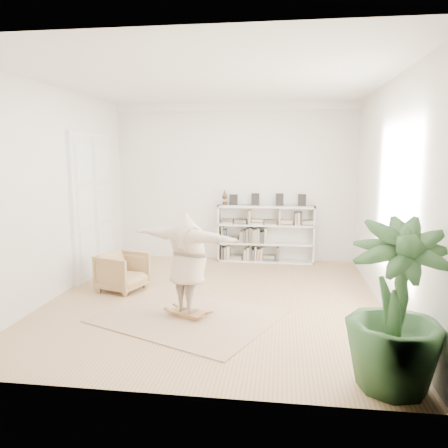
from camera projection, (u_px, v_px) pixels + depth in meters
The scene contains 9 objects.
floor at pixel (215, 300), 7.44m from camera, with size 6.00×6.00×0.00m, color #9A6E4F.
room_shell at pixel (234, 107), 9.76m from camera, with size 6.00×6.00×6.00m.
doors at pixel (93, 207), 8.85m from camera, with size 0.09×1.78×2.92m.
bookshelf at pixel (265, 234), 10.00m from camera, with size 2.20×0.35×1.64m.
armchair at pixel (123, 272), 7.93m from camera, with size 0.73×0.75×0.69m, color tan.
rug at pixel (188, 316), 6.65m from camera, with size 2.50×2.00×0.02m, color tan.
rocker_board at pixel (188, 313), 6.64m from camera, with size 0.59×0.48×0.11m.
person at pixel (188, 260), 6.52m from camera, with size 1.86×0.51×1.51m, color #C5AD93.
houseplant at pixel (396, 306), 4.50m from camera, with size 1.01×1.01×1.80m, color #2A4F27.
Camera 1 is at (1.11, -7.06, 2.45)m, focal length 35.00 mm.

